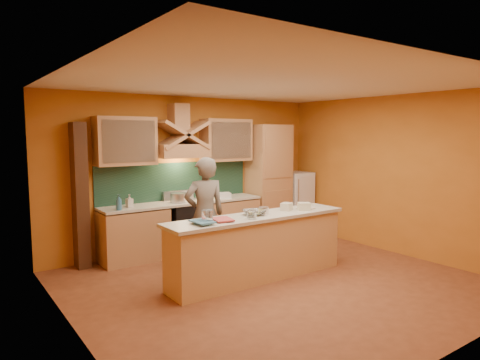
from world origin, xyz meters
TOP-DOWN VIEW (x-y plane):
  - floor at (0.00, 0.00)m, footprint 5.50×5.00m
  - ceiling at (0.00, 0.00)m, footprint 5.50×5.00m
  - wall_back at (0.00, 2.50)m, footprint 5.50×0.02m
  - wall_front at (0.00, -2.50)m, footprint 5.50×0.02m
  - wall_left at (-2.75, 0.00)m, footprint 0.02×5.00m
  - wall_right at (2.75, 0.00)m, footprint 0.02×5.00m
  - base_cabinet_left at (-1.25, 2.20)m, footprint 1.10×0.60m
  - base_cabinet_right at (0.65, 2.20)m, footprint 1.10×0.60m
  - counter_top at (-0.30, 2.20)m, footprint 3.00×0.62m
  - stove at (-0.30, 2.20)m, footprint 0.60×0.58m
  - backsplash at (-0.30, 2.48)m, footprint 3.00×0.03m
  - range_hood at (-0.30, 2.25)m, footprint 0.92×0.50m
  - hood_chimney at (-0.30, 2.35)m, footprint 0.30×0.30m
  - upper_cabinet_left at (-1.30, 2.33)m, footprint 1.00×0.35m
  - upper_cabinet_right at (0.70, 2.33)m, footprint 1.00×0.35m
  - pantry_column at (1.65, 2.20)m, footprint 0.80×0.60m
  - fridge at (2.40, 2.20)m, footprint 0.58×0.60m
  - trim_column_left at (-2.05, 2.35)m, footprint 0.20×0.30m
  - island_body at (-0.10, 0.30)m, footprint 2.80×0.55m
  - island_top at (-0.10, 0.30)m, footprint 2.90×0.62m
  - person at (-0.54, 1.07)m, footprint 0.72×0.55m
  - pot_large at (-0.44, 2.16)m, footprint 0.31×0.31m
  - pot_small at (-0.13, 2.32)m, footprint 0.23×0.23m
  - soap_bottle_a at (-1.32, 2.17)m, footprint 0.11×0.11m
  - soap_bottle_b at (-1.55, 2.02)m, footprint 0.11×0.11m
  - bowl_back at (0.51, 2.21)m, footprint 0.30×0.30m
  - dish_rack at (0.48, 2.12)m, footprint 0.34×0.30m
  - book_lower at (-0.87, 0.29)m, footprint 0.31×0.38m
  - book_upper at (-1.20, 0.22)m, footprint 0.24×0.33m
  - jar_large at (-1.00, 0.23)m, footprint 0.20×0.20m
  - jar_small at (-0.34, 0.13)m, footprint 0.14×0.14m
  - kitchen_scale at (-0.00, 0.29)m, footprint 0.14×0.14m
  - mixing_bowl at (-0.15, 0.33)m, footprint 0.35×0.35m
  - cloth at (0.83, 0.27)m, footprint 0.29×0.23m
  - grocery_bag_a at (0.50, 0.35)m, footprint 0.22×0.21m
  - grocery_bag_b at (0.73, 0.21)m, footprint 0.24×0.23m

SIDE VIEW (x-z plane):
  - floor at x=0.00m, z-range -0.01..0.01m
  - base_cabinet_left at x=-1.25m, z-range 0.00..0.86m
  - base_cabinet_right at x=0.65m, z-range 0.00..0.86m
  - island_body at x=-0.10m, z-range 0.00..0.88m
  - stove at x=-0.30m, z-range 0.00..0.90m
  - fridge at x=2.40m, z-range 0.00..1.30m
  - person at x=-0.54m, z-range 0.00..1.77m
  - counter_top at x=-0.30m, z-range 0.88..0.92m
  - island_top at x=-0.10m, z-range 0.90..0.95m
  - cloth at x=0.83m, z-range 0.94..0.96m
  - bowl_back at x=0.51m, z-range 0.92..1.00m
  - book_lower at x=-0.87m, z-range 0.94..0.98m
  - pot_small at x=-0.13m, z-range 0.90..1.03m
  - dish_rack at x=0.48m, z-range 0.92..1.02m
  - book_upper at x=-1.20m, z-range 0.97..0.99m
  - mixing_bowl at x=-0.15m, z-range 0.94..1.02m
  - pot_large at x=-0.44m, z-range 0.90..1.07m
  - kitchen_scale at x=0.00m, z-range 0.95..1.04m
  - grocery_bag_a at x=0.50m, z-range 0.95..1.06m
  - grocery_bag_b at x=0.73m, z-range 0.95..1.06m
  - jar_small at x=-0.34m, z-range 0.94..1.07m
  - soap_bottle_a at x=-1.32m, z-range 0.92..1.13m
  - jar_large at x=-1.00m, z-range 0.94..1.12m
  - soap_bottle_b at x=-1.55m, z-range 0.92..1.17m
  - pantry_column at x=1.65m, z-range 0.00..2.30m
  - trim_column_left at x=-2.05m, z-range 0.00..2.30m
  - backsplash at x=-0.30m, z-range 0.90..1.60m
  - wall_back at x=0.00m, z-range 0.00..2.80m
  - wall_front at x=0.00m, z-range 0.00..2.80m
  - wall_left at x=-2.75m, z-range 0.00..2.80m
  - wall_right at x=2.75m, z-range 0.00..2.80m
  - range_hood at x=-0.30m, z-range 1.70..1.94m
  - upper_cabinet_left at x=-1.30m, z-range 1.60..2.40m
  - upper_cabinet_right at x=0.70m, z-range 1.60..2.40m
  - hood_chimney at x=-0.30m, z-range 2.15..2.65m
  - ceiling at x=0.00m, z-range 2.79..2.80m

